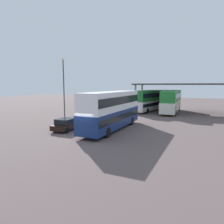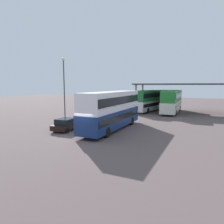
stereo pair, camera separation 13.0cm
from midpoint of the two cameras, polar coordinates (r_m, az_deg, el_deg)
ground_plane at (r=19.36m, az=-7.95°, el=-7.55°), size 140.00×140.00×0.00m
double_decker_main at (r=22.95m, az=-0.15°, el=0.87°), size 2.54×11.18×4.29m
parked_hatchback at (r=23.27m, az=-12.84°, el=-3.41°), size 1.97×3.75×1.35m
double_decker_near_canopy at (r=40.23m, az=10.45°, el=3.43°), size 4.26×11.55×4.03m
double_decker_mid_row at (r=38.62m, az=16.17°, el=3.11°), size 2.83×11.05×4.07m
depot_canopy at (r=39.73m, az=23.63°, el=6.90°), size 24.22×8.43×5.30m
lamppost_tall at (r=31.67m, az=-13.48°, el=8.35°), size 0.44×0.44×9.04m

